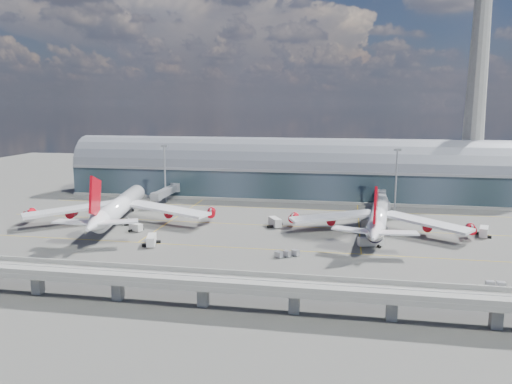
% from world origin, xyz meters
% --- Properties ---
extents(ground, '(500.00, 500.00, 0.00)m').
position_xyz_m(ground, '(0.00, 0.00, 0.00)').
color(ground, '#474744').
rests_on(ground, ground).
extents(taxi_lines, '(200.00, 80.12, 0.01)m').
position_xyz_m(taxi_lines, '(0.00, 22.11, 0.01)').
color(taxi_lines, gold).
rests_on(taxi_lines, ground).
extents(terminal, '(200.00, 30.00, 28.00)m').
position_xyz_m(terminal, '(0.00, 77.99, 11.34)').
color(terminal, '#213037').
rests_on(terminal, ground).
extents(control_tower, '(19.00, 19.00, 103.00)m').
position_xyz_m(control_tower, '(85.00, 83.00, 51.64)').
color(control_tower, gray).
rests_on(control_tower, ground).
extents(guideway, '(220.00, 8.50, 7.20)m').
position_xyz_m(guideway, '(-0.00, -55.00, 5.29)').
color(guideway, gray).
rests_on(guideway, ground).
extents(floodlight_mast_left, '(3.00, 0.70, 25.70)m').
position_xyz_m(floodlight_mast_left, '(-50.00, 55.00, 13.63)').
color(floodlight_mast_left, gray).
rests_on(floodlight_mast_left, ground).
extents(floodlight_mast_right, '(3.00, 0.70, 25.70)m').
position_xyz_m(floodlight_mast_right, '(50.00, 55.00, 13.63)').
color(floodlight_mast_right, gray).
rests_on(floodlight_mast_right, ground).
extents(airliner_left, '(69.92, 73.63, 22.56)m').
position_xyz_m(airliner_left, '(-51.52, 11.62, 6.45)').
color(airliner_left, white).
rests_on(airliner_left, ground).
extents(airliner_right, '(62.54, 65.39, 20.74)m').
position_xyz_m(airliner_right, '(41.04, 15.58, 5.38)').
color(airliner_right, white).
rests_on(airliner_right, ground).
extents(jet_bridge_left, '(4.40, 28.00, 7.25)m').
position_xyz_m(jet_bridge_left, '(-48.50, 53.12, 5.18)').
color(jet_bridge_left, gray).
rests_on(jet_bridge_left, ground).
extents(jet_bridge_right, '(4.40, 32.00, 7.25)m').
position_xyz_m(jet_bridge_right, '(44.71, 51.18, 5.18)').
color(jet_bridge_right, gray).
rests_on(jet_bridge_right, ground).
extents(service_truck_0, '(4.54, 7.95, 3.13)m').
position_xyz_m(service_truck_0, '(-29.44, -12.16, 1.62)').
color(service_truck_0, beige).
rests_on(service_truck_0, ground).
extents(service_truck_1, '(5.25, 4.00, 2.77)m').
position_xyz_m(service_truck_1, '(-41.33, 3.00, 1.40)').
color(service_truck_1, beige).
rests_on(service_truck_1, ground).
extents(service_truck_2, '(8.13, 4.35, 2.83)m').
position_xyz_m(service_truck_2, '(38.02, -1.08, 1.48)').
color(service_truck_2, beige).
rests_on(service_truck_2, ground).
extents(service_truck_3, '(4.33, 7.10, 3.21)m').
position_xyz_m(service_truck_3, '(75.56, 17.77, 1.64)').
color(service_truck_3, beige).
rests_on(service_truck_3, ground).
extents(service_truck_4, '(4.54, 6.12, 3.23)m').
position_xyz_m(service_truck_4, '(37.87, 23.34, 1.63)').
color(service_truck_4, beige).
rests_on(service_truck_4, ground).
extents(service_truck_5, '(5.68, 7.18, 3.28)m').
position_xyz_m(service_truck_5, '(5.17, 18.26, 1.68)').
color(service_truck_5, beige).
rests_on(service_truck_5, ground).
extents(cargo_train_0, '(7.43, 5.08, 1.70)m').
position_xyz_m(cargo_train_0, '(13.79, -16.43, 0.89)').
color(cargo_train_0, gray).
rests_on(cargo_train_0, ground).
extents(cargo_train_1, '(8.41, 1.79, 1.88)m').
position_xyz_m(cargo_train_1, '(62.28, -36.67, 0.98)').
color(cargo_train_1, gray).
rests_on(cargo_train_1, ground).
extents(cargo_train_2, '(4.82, 1.65, 1.63)m').
position_xyz_m(cargo_train_2, '(66.04, -32.14, 0.85)').
color(cargo_train_2, gray).
rests_on(cargo_train_2, ground).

